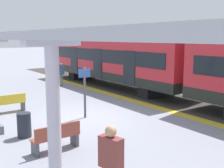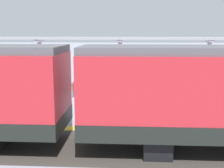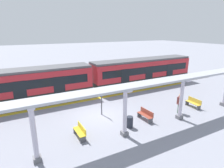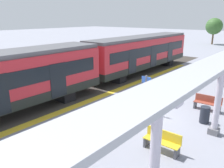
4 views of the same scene
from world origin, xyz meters
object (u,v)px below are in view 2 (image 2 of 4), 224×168
canopy_pillar_second (208,66)px  canopy_pillar_third (120,66)px  bench_mid_platform (76,88)px  bench_near_end (164,89)px  passenger_by_the_benches (24,76)px  trash_bin (105,87)px  platform_info_sign (118,81)px  canopy_pillar_fourth (40,65)px

canopy_pillar_second → canopy_pillar_third: size_ratio=1.00×
bench_mid_platform → bench_near_end: bearing=-90.6°
bench_near_end → passenger_by_the_benches: size_ratio=0.86×
trash_bin → bench_near_end: bearing=-97.3°
bench_near_end → trash_bin: 3.71m
canopy_pillar_third → passenger_by_the_benches: canopy_pillar_third is taller
platform_info_sign → trash_bin: bearing=17.4°
trash_bin → platform_info_sign: platform_info_sign is taller
canopy_pillar_second → bench_near_end: 3.40m
trash_bin → platform_info_sign: bearing=-162.6°
bench_near_end → trash_bin: size_ratio=1.73×
canopy_pillar_second → platform_info_sign: (-3.70, 5.66, -0.40)m
bench_near_end → passenger_by_the_benches: (0.37, 8.86, 0.65)m
passenger_by_the_benches → canopy_pillar_second: bearing=-85.9°
trash_bin → passenger_by_the_benches: passenger_by_the_benches is taller
canopy_pillar_second → passenger_by_the_benches: (-0.84, 11.77, -0.64)m
bench_mid_platform → canopy_pillar_second: bearing=-82.2°
canopy_pillar_second → canopy_pillar_fourth: same height
canopy_pillar_second → platform_info_sign: size_ratio=1.55×
passenger_by_the_benches → canopy_pillar_third: bearing=-82.1°
bench_near_end → platform_info_sign: 3.82m
canopy_pillar_second → passenger_by_the_benches: size_ratio=1.95×
bench_near_end → passenger_by_the_benches: bearing=87.6°
bench_near_end → bench_mid_platform: 5.48m
canopy_pillar_third → canopy_pillar_fourth: same height
passenger_by_the_benches → canopy_pillar_fourth: bearing=-43.8°
canopy_pillar_second → passenger_by_the_benches: 11.82m
bench_mid_platform → trash_bin: size_ratio=1.75×
canopy_pillar_second → trash_bin: (-0.74, 6.59, -1.30)m
bench_near_end → canopy_pillar_fourth: bearing=81.5°
platform_info_sign → passenger_by_the_benches: platform_info_sign is taller
canopy_pillar_third → canopy_pillar_second: bearing=-90.0°
canopy_pillar_fourth → bench_near_end: bearing=-98.5°
canopy_pillar_third → platform_info_sign: canopy_pillar_third is taller
bench_near_end → platform_info_sign: size_ratio=0.68×
canopy_pillar_third → bench_near_end: size_ratio=2.27×
canopy_pillar_second → canopy_pillar_fourth: (0.00, 10.97, 0.00)m
canopy_pillar_third → trash_bin: (-0.74, 0.92, -1.30)m
canopy_pillar_fourth → bench_mid_platform: bearing=-114.2°
trash_bin → platform_info_sign: size_ratio=0.40×
canopy_pillar_second → bench_near_end: (-1.21, 2.91, -1.29)m
canopy_pillar_third → canopy_pillar_fourth: (0.00, 5.29, 0.00)m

